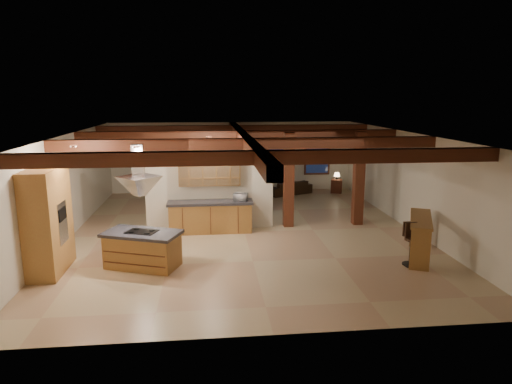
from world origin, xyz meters
TOP-DOWN VIEW (x-y plane):
  - ground at (0.00, 0.00)m, footprint 12.00×12.00m
  - room_walls at (0.00, 0.00)m, footprint 12.00×12.00m
  - ceiling_beams at (0.00, 0.00)m, footprint 10.00×12.00m
  - timber_posts at (2.50, 0.50)m, footprint 2.50×0.30m
  - partition_wall at (-1.00, 0.50)m, footprint 3.80×0.18m
  - pantry_cabinet at (-4.67, -2.60)m, footprint 0.67×1.60m
  - back_counter at (-1.00, 0.11)m, footprint 2.50×0.66m
  - upper_display_cabinet at (-1.00, 0.31)m, footprint 1.80×0.36m
  - range_hood at (-2.61, -2.54)m, footprint 1.10×1.10m
  - back_windows at (2.80, 5.93)m, footprint 2.70×0.07m
  - framed_art at (-1.50, 5.94)m, footprint 0.65×0.05m
  - recessed_cans at (-2.53, -1.93)m, footprint 3.16×2.46m
  - kitchen_island at (-2.61, -2.54)m, footprint 1.97×1.49m
  - dining_table at (0.23, 3.33)m, footprint 1.87×1.38m
  - sofa at (2.27, 5.14)m, footprint 1.98×1.42m
  - microwave at (-0.10, 0.11)m, footprint 0.47×0.40m
  - bar_counter at (4.15, -2.65)m, footprint 1.27×2.00m
  - side_table at (4.28, 5.19)m, footprint 0.57×0.57m
  - table_lamp at (4.28, 5.19)m, footprint 0.25×0.25m
  - bar_stool_a at (3.72, -3.06)m, footprint 0.36×0.36m
  - bar_stool_b at (3.73, -3.18)m, footprint 0.37×0.38m
  - dining_chairs at (0.23, 3.33)m, footprint 1.89×1.89m

SIDE VIEW (x-z plane):
  - ground at x=0.00m, z-range 0.00..0.00m
  - sofa at x=2.27m, z-range 0.00..0.54m
  - side_table at x=4.28m, z-range 0.00..0.55m
  - dining_table at x=0.23m, z-range 0.00..0.59m
  - kitchen_island at x=-2.61m, z-range 0.00..0.87m
  - back_counter at x=-1.00m, z-range 0.01..0.95m
  - bar_stool_a at x=3.72m, z-range 0.01..1.04m
  - bar_stool_b at x=3.73m, z-range 0.01..1.05m
  - dining_chairs at x=0.23m, z-range 0.01..1.24m
  - bar_counter at x=4.15m, z-range 0.18..1.21m
  - table_lamp at x=4.28m, z-range 0.61..0.91m
  - microwave at x=-0.10m, z-range 0.94..1.16m
  - partition_wall at x=-1.00m, z-range 0.00..2.20m
  - pantry_cabinet at x=-4.67m, z-range 0.00..2.40m
  - back_windows at x=2.80m, z-range 0.65..2.35m
  - framed_art at x=-1.50m, z-range 1.27..2.12m
  - timber_posts at x=2.50m, z-range 0.31..3.21m
  - room_walls at x=0.00m, z-range -4.22..7.78m
  - range_hood at x=-2.61m, z-range 1.08..2.48m
  - upper_display_cabinet at x=-1.00m, z-range 1.37..2.33m
  - ceiling_beams at x=0.00m, z-range 2.62..2.90m
  - recessed_cans at x=-2.53m, z-range 2.85..2.89m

